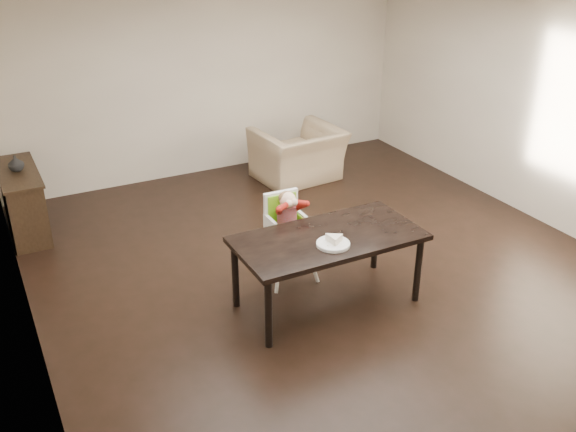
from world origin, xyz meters
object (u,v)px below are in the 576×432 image
dining_table (328,243)px  high_chair (286,217)px  sideboard (23,201)px  armchair (298,146)px

dining_table → high_chair: 0.66m
dining_table → high_chair: bearing=100.3°
high_chair → sideboard: high_chair is taller
armchair → sideboard: size_ratio=0.91×
high_chair → armchair: (1.40, 2.34, -0.20)m
armchair → dining_table: bearing=61.8°
armchair → high_chair: bearing=54.1°
dining_table → high_chair: high_chair is taller
dining_table → high_chair: (-0.12, 0.65, 0.03)m
high_chair → armchair: size_ratio=0.86×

